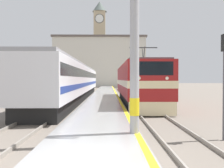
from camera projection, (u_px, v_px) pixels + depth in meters
ground_plane at (105, 95)px, 36.43m from camera, size 200.00×200.00×0.00m
platform at (105, 96)px, 31.42m from camera, size 3.09×140.00×0.38m
rail_track_near at (130, 97)px, 31.47m from camera, size 2.84×140.00×0.16m
rail_track_far at (78, 97)px, 31.38m from camera, size 2.83×140.00×0.16m
locomotive_train at (137, 83)px, 23.19m from camera, size 2.92×16.72×4.52m
passenger_train at (75, 81)px, 28.85m from camera, size 2.92×34.24×3.67m
catenary_mast at (136, 27)px, 8.84m from camera, size 1.98×0.33×7.44m
clock_tower at (100, 41)px, 81.43m from camera, size 4.46×4.46×26.29m
station_building at (100, 62)px, 69.69m from camera, size 24.49×6.86×13.43m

